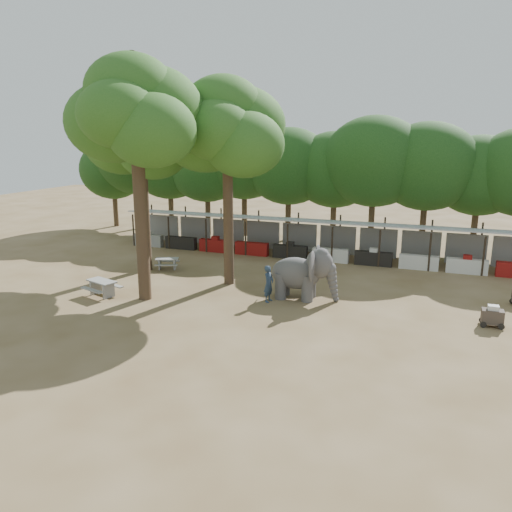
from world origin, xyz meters
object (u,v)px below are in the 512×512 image
(yard_tree_left, at_px, (140,135))
(handler, at_px, (269,284))
(yard_tree_back, at_px, (226,129))
(elephant, at_px, (304,273))
(cart_front, at_px, (492,316))
(picnic_table_near, at_px, (102,286))
(picnic_table_far, at_px, (167,262))
(yard_tree_center, at_px, (135,114))

(yard_tree_left, distance_m, handler, 12.26)
(yard_tree_back, bearing_deg, elephant, -15.88)
(yard_tree_left, height_order, cart_front, yard_tree_left)
(handler, bearing_deg, picnic_table_near, 111.42)
(yard_tree_left, relative_size, handler, 5.89)
(handler, bearing_deg, elephant, -48.29)
(yard_tree_back, relative_size, picnic_table_far, 6.40)
(yard_tree_center, height_order, picnic_table_far, yard_tree_center)
(elephant, bearing_deg, yard_tree_left, 165.01)
(yard_tree_left, distance_m, picnic_table_near, 9.49)
(elephant, xyz_separation_m, picnic_table_far, (-9.54, 2.67, -0.91))
(picnic_table_near, relative_size, cart_front, 2.04)
(handler, bearing_deg, yard_tree_back, 60.77)
(handler, xyz_separation_m, picnic_table_near, (-8.51, -2.13, -0.39))
(yard_tree_back, height_order, cart_front, yard_tree_back)
(elephant, bearing_deg, cart_front, -8.36)
(yard_tree_left, relative_size, picnic_table_near, 5.37)
(cart_front, bearing_deg, yard_tree_left, 169.53)
(yard_tree_left, distance_m, elephant, 13.01)
(cart_front, bearing_deg, handler, 179.89)
(yard_tree_left, height_order, elephant, yard_tree_left)
(yard_tree_back, relative_size, elephant, 3.18)
(picnic_table_near, distance_m, cart_front, 19.00)
(elephant, relative_size, picnic_table_near, 1.74)
(yard_tree_back, relative_size, handler, 6.07)
(cart_front, bearing_deg, picnic_table_near, -174.09)
(yard_tree_left, relative_size, cart_front, 10.94)
(elephant, distance_m, handler, 1.92)
(yard_tree_left, bearing_deg, handler, -20.27)
(yard_tree_left, height_order, picnic_table_far, yard_tree_left)
(yard_tree_center, relative_size, cart_front, 11.96)
(yard_tree_center, xyz_separation_m, elephant, (7.81, 2.63, -7.84))
(handler, bearing_deg, picnic_table_far, 72.32)
(yard_tree_center, height_order, yard_tree_back, yard_tree_center)
(yard_tree_center, xyz_separation_m, picnic_table_near, (-2.24, -0.56, -8.66))
(yard_tree_center, bearing_deg, cart_front, 6.00)
(yard_tree_back, distance_m, picnic_table_near, 10.59)
(yard_tree_left, height_order, handler, yard_tree_left)
(yard_tree_center, distance_m, picnic_table_far, 10.38)
(yard_tree_back, height_order, picnic_table_near, yard_tree_back)
(elephant, height_order, picnic_table_near, elephant)
(picnic_table_near, height_order, cart_front, cart_front)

